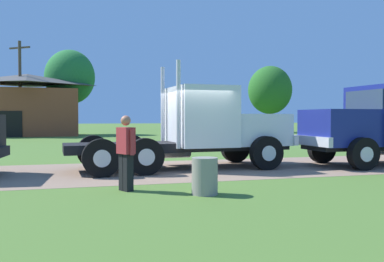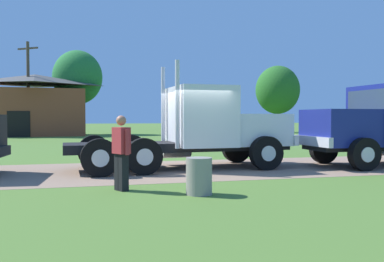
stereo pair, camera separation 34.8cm
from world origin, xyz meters
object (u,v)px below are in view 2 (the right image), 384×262
(steel_barrel, at_px, (199,176))
(shed_building, at_px, (36,106))
(truck_foreground_white, at_px, (205,129))
(truck_near_left, at_px, (381,128))
(visitor_walking_mid, at_px, (121,150))
(utility_pole_far, at_px, (28,86))

(steel_barrel, xyz_separation_m, shed_building, (-6.90, 31.43, 2.27))
(truck_foreground_white, relative_size, steel_barrel, 9.31)
(steel_barrel, bearing_deg, truck_near_left, 26.42)
(truck_foreground_white, relative_size, visitor_walking_mid, 4.36)
(truck_near_left, xyz_separation_m, utility_pole_far, (-14.96, 26.65, 3.09))
(truck_near_left, height_order, shed_building, shed_building)
(visitor_walking_mid, bearing_deg, utility_pole_far, 101.09)
(truck_near_left, relative_size, steel_barrel, 9.23)
(visitor_walking_mid, height_order, shed_building, shed_building)
(truck_near_left, bearing_deg, utility_pole_far, 119.30)
(truck_foreground_white, distance_m, truck_near_left, 6.17)
(shed_building, bearing_deg, steel_barrel, -77.62)
(shed_building, relative_size, utility_pole_far, 1.11)
(shed_building, bearing_deg, truck_near_left, -62.37)
(truck_near_left, distance_m, visitor_walking_mid, 9.62)
(truck_foreground_white, xyz_separation_m, truck_near_left, (6.11, -0.90, 0.03))
(truck_foreground_white, bearing_deg, utility_pole_far, 108.97)
(visitor_walking_mid, distance_m, steel_barrel, 1.91)
(visitor_walking_mid, bearing_deg, shed_building, 99.86)
(truck_near_left, xyz_separation_m, visitor_walking_mid, (-9.18, -2.85, -0.39))
(visitor_walking_mid, xyz_separation_m, steel_barrel, (1.60, -0.91, -0.52))
(truck_near_left, distance_m, utility_pole_far, 30.71)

